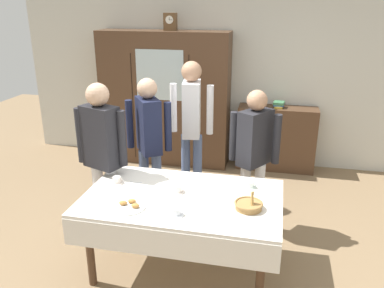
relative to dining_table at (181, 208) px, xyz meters
name	(u,v)px	position (x,y,z in m)	size (l,w,h in m)	color
ground_plane	(188,255)	(0.00, 0.24, -0.66)	(12.00, 12.00, 0.00)	#846B4C
back_wall	(228,74)	(0.00, 2.89, 0.69)	(6.40, 0.10, 2.70)	silver
dining_table	(181,208)	(0.00, 0.00, 0.00)	(1.74, 1.07, 0.76)	#4C3321
wall_cabinet	(165,99)	(-0.90, 2.59, 0.33)	(1.94, 0.46, 1.99)	#4C3321
mantel_clock	(170,22)	(-0.79, 2.59, 1.44)	(0.18, 0.11, 0.24)	brown
bookshelf_low	(276,138)	(0.78, 2.64, -0.19)	(1.13, 0.35, 0.94)	#4C3321
book_stack	(279,105)	(0.78, 2.64, 0.32)	(0.17, 0.21, 0.08)	#B29333
tea_cup_back_edge	(176,212)	(0.03, -0.29, 0.12)	(0.13, 0.13, 0.06)	white
tea_cup_mid_right	(250,185)	(0.57, 0.34, 0.12)	(0.13, 0.13, 0.06)	silver
tea_cup_far_right	(117,180)	(-0.67, 0.16, 0.12)	(0.13, 0.13, 0.06)	white
tea_cup_far_left	(178,190)	(-0.06, 0.10, 0.12)	(0.13, 0.13, 0.06)	white
bread_basket	(249,205)	(0.59, -0.06, 0.13)	(0.24, 0.24, 0.16)	#9E7542
pastry_plate	(129,206)	(-0.38, -0.25, 0.11)	(0.28, 0.28, 0.05)	white
spoon_front_edge	(224,195)	(0.36, 0.14, 0.10)	(0.12, 0.02, 0.01)	silver
spoon_center	(138,183)	(-0.47, 0.21, 0.10)	(0.12, 0.02, 0.01)	silver
person_behind_table_right	(192,118)	(-0.22, 1.40, 0.41)	(0.52, 0.39, 1.75)	slate
person_near_right_end	(254,148)	(0.56, 0.89, 0.28)	(0.52, 0.41, 1.56)	silver
person_behind_table_left	(149,136)	(-0.59, 0.92, 0.32)	(0.52, 0.41, 1.63)	slate
person_by_cabinet	(102,148)	(-0.90, 0.37, 0.35)	(0.52, 0.31, 1.67)	silver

